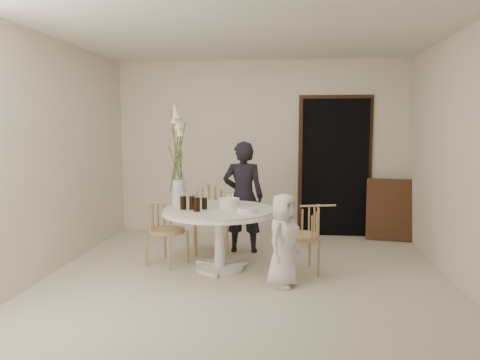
# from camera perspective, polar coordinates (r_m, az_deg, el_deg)

# --- Properties ---
(ground) EXTENTS (4.50, 4.50, 0.00)m
(ground) POSITION_cam_1_polar(r_m,az_deg,el_deg) (5.37, 0.88, -11.73)
(ground) COLOR silver
(ground) RESTS_ON ground
(room_shell) EXTENTS (4.50, 4.50, 4.50)m
(room_shell) POSITION_cam_1_polar(r_m,az_deg,el_deg) (5.10, 0.92, 5.82)
(room_shell) COLOR silver
(room_shell) RESTS_ON ground
(doorway) EXTENTS (1.00, 0.10, 2.10)m
(doorway) POSITION_cam_1_polar(r_m,az_deg,el_deg) (7.33, 11.49, 1.46)
(doorway) COLOR black
(doorway) RESTS_ON ground
(door_trim) EXTENTS (1.12, 0.03, 2.22)m
(door_trim) POSITION_cam_1_polar(r_m,az_deg,el_deg) (7.36, 11.47, 1.95)
(door_trim) COLOR #512F1B
(door_trim) RESTS_ON ground
(table) EXTENTS (1.33, 1.33, 0.73)m
(table) POSITION_cam_1_polar(r_m,az_deg,el_deg) (5.50, -2.51, -4.67)
(table) COLOR white
(table) RESTS_ON ground
(picture_frame) EXTENTS (0.71, 0.30, 0.91)m
(picture_frame) POSITION_cam_1_polar(r_m,az_deg,el_deg) (7.29, 17.84, -3.47)
(picture_frame) COLOR #512F1B
(picture_frame) RESTS_ON ground
(chair_far) EXTENTS (0.57, 0.60, 0.88)m
(chair_far) POSITION_cam_1_polar(r_m,az_deg,el_deg) (6.40, -3.73, -3.47)
(chair_far) COLOR tan
(chair_far) RESTS_ON ground
(chair_right) EXTENTS (0.54, 0.51, 0.80)m
(chair_right) POSITION_cam_1_polar(r_m,az_deg,el_deg) (5.47, 8.35, -5.86)
(chair_right) COLOR tan
(chair_right) RESTS_ON ground
(chair_left) EXTENTS (0.56, 0.54, 0.77)m
(chair_left) POSITION_cam_1_polar(r_m,az_deg,el_deg) (5.86, -9.74, -5.20)
(chair_left) COLOR tan
(chair_left) RESTS_ON ground
(girl) EXTENTS (0.55, 0.37, 1.49)m
(girl) POSITION_cam_1_polar(r_m,az_deg,el_deg) (6.25, 0.39, -2.07)
(girl) COLOR black
(girl) RESTS_ON ground
(boy) EXTENTS (0.50, 0.57, 0.99)m
(boy) POSITION_cam_1_polar(r_m,az_deg,el_deg) (4.97, 5.30, -7.32)
(boy) COLOR white
(boy) RESTS_ON ground
(birthday_cake) EXTENTS (0.24, 0.24, 0.17)m
(birthday_cake) POSITION_cam_1_polar(r_m,az_deg,el_deg) (5.49, -1.33, -2.85)
(birthday_cake) COLOR silver
(birthday_cake) RESTS_ON table
(cola_tumbler_a) EXTENTS (0.08, 0.08, 0.15)m
(cola_tumbler_a) POSITION_cam_1_polar(r_m,az_deg,el_deg) (5.43, -5.84, -2.78)
(cola_tumbler_a) COLOR black
(cola_tumbler_a) RESTS_ON table
(cola_tumbler_b) EXTENTS (0.10, 0.10, 0.16)m
(cola_tumbler_b) POSITION_cam_1_polar(r_m,az_deg,el_deg) (5.30, -5.29, -2.98)
(cola_tumbler_b) COLOR black
(cola_tumbler_b) RESTS_ON table
(cola_tumbler_c) EXTENTS (0.09, 0.09, 0.15)m
(cola_tumbler_c) POSITION_cam_1_polar(r_m,az_deg,el_deg) (5.44, -6.93, -2.78)
(cola_tumbler_c) COLOR black
(cola_tumbler_c) RESTS_ON table
(cola_tumbler_d) EXTENTS (0.08, 0.08, 0.14)m
(cola_tumbler_d) POSITION_cam_1_polar(r_m,az_deg,el_deg) (5.43, -4.35, -2.87)
(cola_tumbler_d) COLOR black
(cola_tumbler_d) RESTS_ON table
(plate_stack) EXTENTS (0.25, 0.25, 0.06)m
(plate_stack) POSITION_cam_1_polar(r_m,az_deg,el_deg) (5.21, 0.83, -3.69)
(plate_stack) COLOR white
(plate_stack) RESTS_ON table
(flower_vase) EXTENTS (0.17, 0.17, 1.24)m
(flower_vase) POSITION_cam_1_polar(r_m,az_deg,el_deg) (5.67, -7.57, 2.07)
(flower_vase) COLOR silver
(flower_vase) RESTS_ON table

